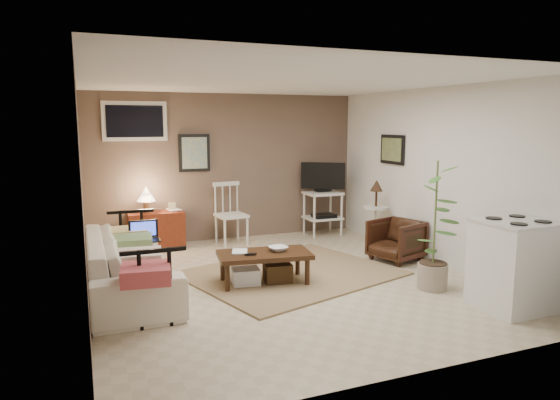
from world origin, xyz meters
name	(u,v)px	position (x,y,z in m)	size (l,w,h in m)	color
floor	(285,281)	(0.00, 0.00, 0.00)	(5.00, 5.00, 0.00)	#C1B293
art_back	(194,153)	(-0.55, 2.48, 1.45)	(0.50, 0.03, 0.60)	black
art_right	(392,150)	(2.23, 1.05, 1.52)	(0.03, 0.60, 0.45)	black
window	(135,121)	(-1.45, 2.48, 1.95)	(0.96, 0.03, 0.60)	silver
rug	(292,273)	(0.19, 0.23, 0.01)	(2.46, 1.97, 0.02)	#886A4F
coffee_table	(264,266)	(-0.28, -0.02, 0.23)	(1.17, 0.71, 0.42)	#3A210F
sofa	(129,255)	(-1.80, 0.27, 0.45)	(2.29, 0.67, 0.90)	silver
sofa_pillows	(136,251)	(-1.74, 0.00, 0.55)	(0.44, 2.18, 0.15)	beige
sofa_end_rails	(141,259)	(-1.67, 0.27, 0.39)	(0.62, 2.29, 0.77)	black
laptop	(144,234)	(-1.58, 0.66, 0.58)	(0.35, 0.26, 0.24)	black
red_console	(156,226)	(-1.23, 2.29, 0.34)	(0.84, 0.37, 0.97)	maroon
spindle_chair	(231,215)	(-0.07, 2.10, 0.46)	(0.49, 0.49, 0.99)	silver
tv_stand	(323,197)	(1.59, 2.13, 0.67)	(0.67, 0.48, 1.26)	silver
side_table	(376,205)	(1.99, 1.10, 0.65)	(0.39, 0.39, 1.05)	silver
armchair	(396,238)	(1.82, 0.29, 0.32)	(0.62, 0.58, 0.64)	black
potted_plant	(435,221)	(1.50, -0.91, 0.81)	(0.38, 0.38, 1.53)	gray
stove	(515,264)	(1.88, -1.71, 0.47)	(0.73, 0.67, 0.95)	white
bowl	(278,242)	(-0.09, -0.01, 0.50)	(0.22, 0.05, 0.22)	#3A210F
book_table	(232,242)	(-0.63, 0.12, 0.52)	(0.18, 0.02, 0.25)	#3A210F
book_console	(168,203)	(-1.01, 2.32, 0.68)	(0.18, 0.02, 0.25)	#3A210F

